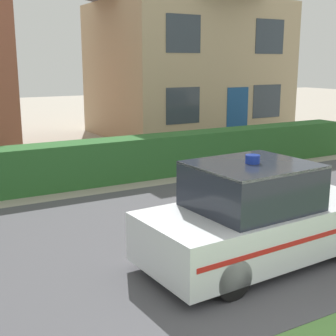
{
  "coord_description": "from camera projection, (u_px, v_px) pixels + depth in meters",
  "views": [
    {
      "loc": [
        -3.66,
        -2.14,
        3.04
      ],
      "look_at": [
        0.69,
        5.47,
        1.05
      ],
      "focal_mm": 50.0,
      "sensor_mm": 36.0,
      "label": 1
    }
  ],
  "objects": [
    {
      "name": "road_strip",
      "position": [
        158.0,
        240.0,
        8.16
      ],
      "size": [
        28.0,
        6.45,
        0.01
      ],
      "primitive_type": "cube",
      "color": "#4C4C51",
      "rests_on": "ground"
    },
    {
      "name": "garden_hedge",
      "position": [
        113.0,
        160.0,
        12.11
      ],
      "size": [
        15.89,
        0.85,
        1.1
      ],
      "primitive_type": "cube",
      "color": "#2D662D",
      "rests_on": "ground"
    },
    {
      "name": "police_car",
      "position": [
        258.0,
        217.0,
        7.17
      ],
      "size": [
        3.9,
        1.84,
        1.69
      ],
      "rotation": [
        0.0,
        0.0,
        0.05
      ],
      "color": "black",
      "rests_on": "road_strip"
    },
    {
      "name": "house_right",
      "position": [
        186.0,
        44.0,
        19.69
      ],
      "size": [
        7.49,
        6.21,
        7.44
      ],
      "color": "tan",
      "rests_on": "ground"
    }
  ]
}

